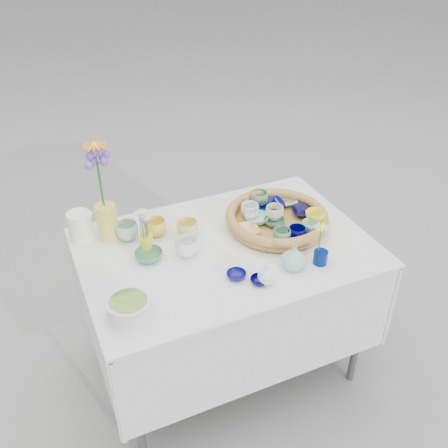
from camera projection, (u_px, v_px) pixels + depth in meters
name	position (u px, v px, depth m)	size (l,w,h in m)	color
ground	(226.00, 364.00, 2.61)	(80.00, 80.00, 0.00)	#9F9F98
display_table	(226.00, 364.00, 2.61)	(1.26, 0.86, 0.77)	white
wicker_tray	(277.00, 219.00, 2.30)	(0.47, 0.47, 0.08)	#9F6030
tray_ceramic_0	(269.00, 205.00, 2.41)	(0.14, 0.14, 0.03)	#030959
tray_ceramic_1	(304.00, 212.00, 2.36)	(0.12, 0.12, 0.03)	black
tray_ceramic_2	(315.00, 220.00, 2.26)	(0.09, 0.09, 0.08)	yellow
tray_ceramic_3	(274.00, 222.00, 2.29)	(0.10, 0.10, 0.03)	#3C7958
tray_ceramic_4	(282.00, 236.00, 2.17)	(0.08, 0.08, 0.06)	#5F996F
tray_ceramic_5	(257.00, 219.00, 2.31)	(0.11, 0.11, 0.03)	#A6E2D0
tray_ceramic_6	(250.00, 211.00, 2.34)	(0.09, 0.09, 0.07)	white
tray_ceramic_7	(275.00, 213.00, 2.32)	(0.09, 0.09, 0.07)	beige
tray_ceramic_8	(286.00, 202.00, 2.45)	(0.10, 0.10, 0.02)	#A5DDFB
tray_ceramic_9	(297.00, 233.00, 2.19)	(0.08, 0.08, 0.06)	#020059
tray_ceramic_10	(247.00, 231.00, 2.23)	(0.11, 0.11, 0.03)	#E0C17A
tray_ceramic_11	(310.00, 228.00, 2.21)	(0.07, 0.07, 0.07)	#93CCBF
tray_ceramic_12	(259.00, 198.00, 2.43)	(0.09, 0.09, 0.07)	#579969
loose_ceramic_0	(156.00, 227.00, 2.24)	(0.10, 0.10, 0.08)	yellow
loose_ceramic_1	(188.00, 229.00, 2.23)	(0.10, 0.10, 0.08)	#EEDC6C
loose_ceramic_2	(149.00, 255.00, 2.10)	(0.12, 0.12, 0.04)	#408159
loose_ceramic_3	(187.00, 247.00, 2.12)	(0.10, 0.10, 0.08)	white
loose_ceramic_4	(236.00, 275.00, 2.00)	(0.08, 0.08, 0.03)	#0C0C64
loose_ceramic_5	(127.00, 231.00, 2.22)	(0.10, 0.10, 0.08)	#9EC3B5
loose_ceramic_6	(260.00, 281.00, 1.98)	(0.08, 0.08, 0.02)	#05014F
fluted_bowl	(129.00, 309.00, 1.80)	(0.16, 0.16, 0.09)	silver
bud_vase_paleblue	(267.00, 273.00, 1.95)	(0.07, 0.07, 0.11)	white
bud_vase_seafoam	(294.00, 257.00, 2.03)	(0.11, 0.11, 0.11)	#91D0C0
bud_vase_cobalt	(320.00, 257.00, 2.07)	(0.06, 0.06, 0.06)	#00145C
single_daisy	(320.00, 239.00, 2.03)	(0.08, 0.08, 0.14)	silver
tall_vase_yellow	(107.00, 222.00, 2.20)	(0.09, 0.09, 0.17)	#E3D44F
gerbera	(99.00, 176.00, 2.08)	(0.11, 0.11, 0.30)	orange
hydrangea	(101.00, 184.00, 2.09)	(0.09, 0.09, 0.30)	#6642AE
white_pitcher	(80.00, 227.00, 2.19)	(0.14, 0.10, 0.14)	white
daisy_cup	(146.00, 243.00, 2.15)	(0.06, 0.06, 0.07)	yellow
daisy_posy	(144.00, 225.00, 2.09)	(0.07, 0.07, 0.13)	white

